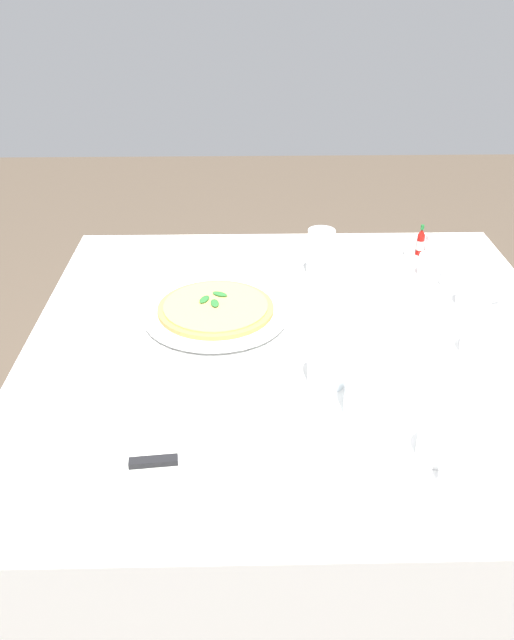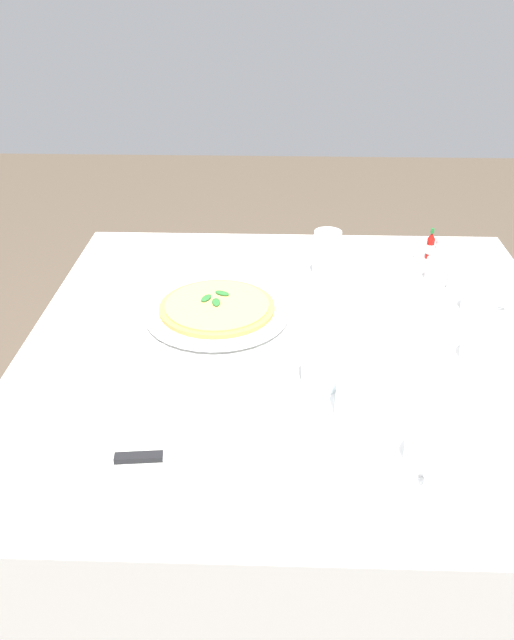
# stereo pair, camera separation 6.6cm
# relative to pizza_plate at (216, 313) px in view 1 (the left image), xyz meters

# --- Properties ---
(ground_plane) EXTENTS (8.00, 8.00, 0.00)m
(ground_plane) POSITION_rel_pizza_plate_xyz_m (0.18, -0.09, -0.77)
(ground_plane) COLOR brown
(dining_table) EXTENTS (1.13, 1.13, 0.75)m
(dining_table) POSITION_rel_pizza_plate_xyz_m (0.18, -0.09, -0.14)
(dining_table) COLOR white
(dining_table) RESTS_ON ground_plane
(pizza_plate) EXTENTS (0.32, 0.32, 0.02)m
(pizza_plate) POSITION_rel_pizza_plate_xyz_m (0.00, 0.00, 0.00)
(pizza_plate) COLOR white
(pizza_plate) RESTS_ON dining_table
(pizza) EXTENTS (0.25, 0.25, 0.02)m
(pizza) POSITION_rel_pizza_plate_xyz_m (-0.00, 0.00, 0.01)
(pizza) COLOR tan
(pizza) RESTS_ON pizza_plate
(coffee_cup_right_edge) EXTENTS (0.13, 0.13, 0.06)m
(coffee_cup_right_edge) POSITION_rel_pizza_plate_xyz_m (0.58, 0.04, 0.02)
(coffee_cup_right_edge) COLOR white
(coffee_cup_right_edge) RESTS_ON dining_table
(coffee_cup_back_corner) EXTENTS (0.13, 0.13, 0.07)m
(coffee_cup_back_corner) POSITION_rel_pizza_plate_xyz_m (0.37, -0.46, 0.02)
(coffee_cup_back_corner) COLOR white
(coffee_cup_back_corner) RESTS_ON dining_table
(coffee_cup_left_edge) EXTENTS (0.13, 0.13, 0.06)m
(coffee_cup_left_edge) POSITION_rel_pizza_plate_xyz_m (0.53, -0.16, 0.02)
(coffee_cup_left_edge) COLOR white
(coffee_cup_left_edge) RESTS_ON dining_table
(coffee_cup_far_left) EXTENTS (0.13, 0.13, 0.06)m
(coffee_cup_far_left) POSITION_rel_pizza_plate_xyz_m (0.53, 0.19, 0.02)
(coffee_cup_far_left) COLOR white
(coffee_cup_far_left) RESTS_ON dining_table
(water_glass_far_right) EXTENTS (0.07, 0.07, 0.13)m
(water_glass_far_right) POSITION_rel_pizza_plate_xyz_m (0.27, -0.34, 0.05)
(water_glass_far_right) COLOR white
(water_glass_far_right) RESTS_ON dining_table
(water_glass_near_left) EXTENTS (0.07, 0.07, 0.12)m
(water_glass_near_left) POSITION_rel_pizza_plate_xyz_m (0.25, 0.22, 0.04)
(water_glass_near_left) COLOR white
(water_glass_near_left) RESTS_ON dining_table
(water_glass_near_right) EXTENTS (0.07, 0.07, 0.12)m
(water_glass_near_right) POSITION_rel_pizza_plate_xyz_m (0.21, -0.25, 0.04)
(water_glass_near_right) COLOR white
(water_glass_near_right) RESTS_ON dining_table
(napkin_folded) EXTENTS (0.24, 0.16, 0.02)m
(napkin_folded) POSITION_rel_pizza_plate_xyz_m (-0.03, -0.48, -0.00)
(napkin_folded) COLOR white
(napkin_folded) RESTS_ON dining_table
(dinner_knife) EXTENTS (0.20, 0.04, 0.01)m
(dinner_knife) POSITION_rel_pizza_plate_xyz_m (-0.03, -0.48, 0.01)
(dinner_knife) COLOR silver
(dinner_knife) RESTS_ON napkin_folded
(hot_sauce_bottle) EXTENTS (0.02, 0.02, 0.08)m
(hot_sauce_bottle) POSITION_rel_pizza_plate_xyz_m (0.53, 0.33, 0.02)
(hot_sauce_bottle) COLOR #B7140F
(hot_sauce_bottle) RESTS_ON dining_table
(salt_shaker) EXTENTS (0.03, 0.03, 0.06)m
(salt_shaker) POSITION_rel_pizza_plate_xyz_m (0.55, 0.34, 0.01)
(salt_shaker) COLOR white
(salt_shaker) RESTS_ON dining_table
(pepper_shaker) EXTENTS (0.03, 0.03, 0.06)m
(pepper_shaker) POSITION_rel_pizza_plate_xyz_m (0.50, 0.32, 0.01)
(pepper_shaker) COLOR white
(pepper_shaker) RESTS_ON dining_table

